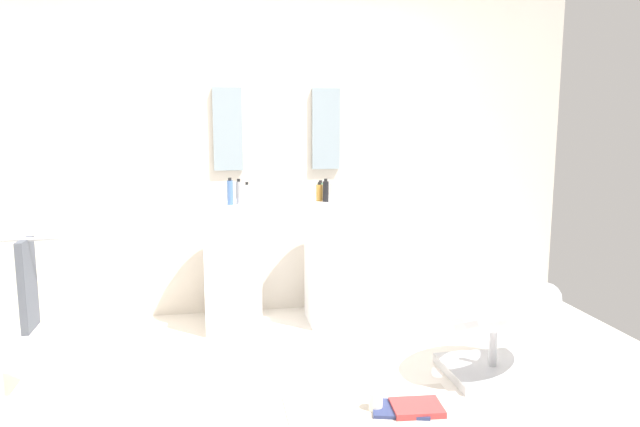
# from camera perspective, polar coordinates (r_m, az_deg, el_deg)

# --- Properties ---
(ground_plane) EXTENTS (4.80, 3.60, 0.04)m
(ground_plane) POSITION_cam_1_polar(r_m,az_deg,el_deg) (3.45, -0.86, -17.68)
(ground_plane) COLOR silver
(rear_partition) EXTENTS (4.80, 0.10, 2.60)m
(rear_partition) POSITION_cam_1_polar(r_m,az_deg,el_deg) (4.72, -4.20, 6.22)
(rear_partition) COLOR beige
(rear_partition) RESTS_ON ground_plane
(pedestal_sink_left) EXTENTS (0.41, 0.41, 1.04)m
(pedestal_sink_left) POSITION_cam_1_polar(r_m,az_deg,el_deg) (4.40, -8.48, -4.91)
(pedestal_sink_left) COLOR white
(pedestal_sink_left) RESTS_ON ground_plane
(pedestal_sink_right) EXTENTS (0.41, 0.41, 1.04)m
(pedestal_sink_right) POSITION_cam_1_polar(r_m,az_deg,el_deg) (4.48, 1.40, -4.54)
(pedestal_sink_right) COLOR white
(pedestal_sink_right) RESTS_ON ground_plane
(vanity_mirror_left) EXTENTS (0.22, 0.03, 0.63)m
(vanity_mirror_left) POSITION_cam_1_polar(r_m,az_deg,el_deg) (4.62, -8.92, 8.05)
(vanity_mirror_left) COLOR #8C9EA8
(vanity_mirror_right) EXTENTS (0.22, 0.03, 0.63)m
(vanity_mirror_right) POSITION_cam_1_polar(r_m,az_deg,el_deg) (4.70, 0.57, 8.17)
(vanity_mirror_right) COLOR #8C9EA8
(lounge_chair) EXTENTS (1.06, 1.06, 0.65)m
(lounge_chair) POSITION_cam_1_polar(r_m,az_deg,el_deg) (3.73, 16.47, -9.79)
(lounge_chair) COLOR #B7BABF
(lounge_chair) RESTS_ON ground_plane
(towel_rack) EXTENTS (0.37, 0.22, 0.95)m
(towel_rack) POSITION_cam_1_polar(r_m,az_deg,el_deg) (3.59, -26.82, -6.52)
(towel_rack) COLOR #B7BABF
(towel_rack) RESTS_ON ground_plane
(area_rug) EXTENTS (0.93, 0.72, 0.01)m
(area_rug) POSITION_cam_1_polar(r_m,az_deg,el_deg) (3.21, 5.89, -19.40)
(area_rug) COLOR beige
(area_rug) RESTS_ON ground_plane
(magazine_navy) EXTENTS (0.33, 0.26, 0.02)m
(magazine_navy) POSITION_cam_1_polar(r_m,az_deg,el_deg) (3.31, 7.79, -18.20)
(magazine_navy) COLOR navy
(magazine_navy) RESTS_ON area_rug
(magazine_red) EXTENTS (0.28, 0.22, 0.03)m
(magazine_red) POSITION_cam_1_polar(r_m,az_deg,el_deg) (3.32, 9.33, -18.01)
(magazine_red) COLOR #B73838
(magazine_red) RESTS_ON area_rug
(coffee_mug) EXTENTS (0.07, 0.07, 0.10)m
(coffee_mug) POSITION_cam_1_polar(r_m,az_deg,el_deg) (3.29, 5.41, -17.58)
(coffee_mug) COLOR white
(coffee_mug) RESTS_ON area_rug
(soap_bottle_grey) EXTENTS (0.04, 0.04, 0.18)m
(soap_bottle_grey) POSITION_cam_1_polar(r_m,az_deg,el_deg) (4.18, -7.84, 2.03)
(soap_bottle_grey) COLOR #99999E
(soap_bottle_grey) RESTS_ON pedestal_sink_left
(soap_bottle_amber) EXTENTS (0.05, 0.05, 0.14)m
(soap_bottle_amber) POSITION_cam_1_polar(r_m,az_deg,el_deg) (4.31, -0.05, 2.05)
(soap_bottle_amber) COLOR #C68C38
(soap_bottle_amber) RESTS_ON pedestal_sink_right
(soap_bottle_blue) EXTENTS (0.04, 0.04, 0.19)m
(soap_bottle_blue) POSITION_cam_1_polar(r_m,az_deg,el_deg) (4.16, -8.68, 2.04)
(soap_bottle_blue) COLOR #4C72B7
(soap_bottle_blue) RESTS_ON pedestal_sink_left
(soap_bottle_black) EXTENTS (0.04, 0.04, 0.17)m
(soap_bottle_black) POSITION_cam_1_polar(r_m,az_deg,el_deg) (4.27, 0.56, 2.18)
(soap_bottle_black) COLOR black
(soap_bottle_black) RESTS_ON pedestal_sink_right
(soap_bottle_clear) EXTENTS (0.04, 0.04, 0.15)m
(soap_bottle_clear) POSITION_cam_1_polar(r_m,az_deg,el_deg) (4.27, -7.06, 1.97)
(soap_bottle_clear) COLOR silver
(soap_bottle_clear) RESTS_ON pedestal_sink_left
(soap_bottle_green) EXTENTS (0.05, 0.05, 0.14)m
(soap_bottle_green) POSITION_cam_1_polar(r_m,az_deg,el_deg) (4.41, 0.04, 2.23)
(soap_bottle_green) COLOR #59996B
(soap_bottle_green) RESTS_ON pedestal_sink_right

